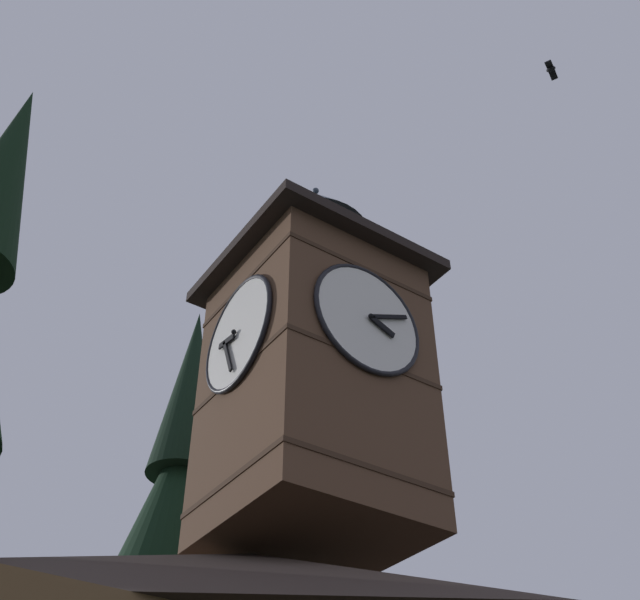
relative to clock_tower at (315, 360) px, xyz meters
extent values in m
cube|color=brown|center=(-0.02, -0.02, -0.93)|extent=(3.47, 3.47, 5.84)
cube|color=#3C291C|center=(-0.02, -0.02, -3.14)|extent=(3.51, 3.51, 0.10)
cube|color=#3C291C|center=(-0.02, -0.02, -0.95)|extent=(3.51, 3.51, 0.10)
cube|color=#3C291C|center=(-0.02, -0.02, 1.23)|extent=(3.51, 3.51, 0.10)
cylinder|color=white|center=(-0.02, 1.74, -0.07)|extent=(2.35, 0.10, 2.35)
torus|color=black|center=(-0.02, 1.77, -0.07)|extent=(2.45, 0.10, 2.45)
cube|color=black|center=(-0.29, 1.84, -0.18)|extent=(0.59, 0.04, 0.34)
cube|color=black|center=(-0.47, 1.84, 0.12)|extent=(0.92, 0.04, 0.45)
sphere|color=black|center=(-0.02, 1.85, -0.07)|extent=(0.10, 0.10, 0.10)
cylinder|color=white|center=(1.74, -0.02, -0.07)|extent=(0.10, 2.35, 2.35)
torus|color=black|center=(1.77, -0.02, -0.07)|extent=(0.10, 2.45, 2.45)
cube|color=black|center=(1.84, -0.31, -0.11)|extent=(0.04, 0.60, 0.20)
cube|color=black|center=(1.84, -0.21, -0.51)|extent=(0.04, 0.46, 0.92)
sphere|color=black|center=(1.85, -0.02, -0.07)|extent=(0.10, 0.10, 0.10)
cube|color=black|center=(-0.02, -0.02, 2.12)|extent=(4.17, 4.17, 0.25)
cylinder|color=#D1BC84|center=(-0.02, -0.02, 2.86)|extent=(2.18, 2.18, 1.24)
cylinder|color=#2D2319|center=(-0.02, -0.02, 2.40)|extent=(2.24, 2.24, 0.10)
cylinder|color=#2D2319|center=(-0.02, -0.02, 2.71)|extent=(2.24, 2.24, 0.10)
cylinder|color=#2D2319|center=(-0.02, -0.02, 3.02)|extent=(2.24, 2.24, 0.10)
cylinder|color=#2D2319|center=(-0.02, -0.02, 3.32)|extent=(2.24, 2.24, 0.10)
cone|color=#2D3847|center=(-0.02, -0.02, 4.19)|extent=(2.48, 2.48, 1.43)
sphere|color=#384251|center=(-0.02, -0.02, 5.00)|extent=(0.16, 0.16, 0.16)
cone|color=black|center=(-0.21, -6.51, -0.62)|extent=(3.12, 3.12, 4.98)
cone|color=black|center=(-0.21, -6.51, 2.90)|extent=(1.81, 1.81, 5.30)
cone|color=black|center=(6.50, -2.45, 3.86)|extent=(1.79, 1.79, 5.62)
ellipsoid|color=black|center=(-4.36, 4.34, 8.30)|extent=(0.23, 0.28, 0.13)
cube|color=black|center=(-4.50, 4.27, 8.30)|extent=(0.35, 0.29, 0.13)
cube|color=black|center=(-4.21, 4.41, 8.30)|extent=(0.35, 0.29, 0.13)
camera|label=1|loc=(7.40, 11.05, -9.32)|focal=45.03mm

